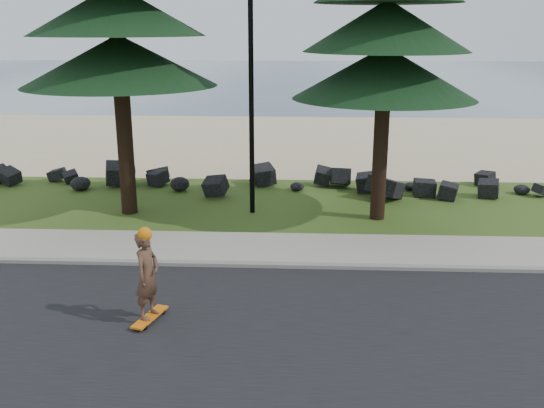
% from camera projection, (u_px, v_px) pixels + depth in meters
% --- Properties ---
extents(ground, '(160.00, 160.00, 0.00)m').
position_uv_depth(ground, '(242.00, 252.00, 14.28)').
color(ground, '#38551A').
rests_on(ground, ground).
extents(road, '(160.00, 7.00, 0.02)m').
position_uv_depth(road, '(215.00, 350.00, 9.97)').
color(road, black).
rests_on(road, ground).
extents(kerb, '(160.00, 0.20, 0.10)m').
position_uv_depth(kerb, '(238.00, 265.00, 13.40)').
color(kerb, gray).
rests_on(kerb, ground).
extents(sidewalk, '(160.00, 2.00, 0.08)m').
position_uv_depth(sidewalk, '(242.00, 248.00, 14.46)').
color(sidewalk, '#A09686').
rests_on(sidewalk, ground).
extents(beach_sand, '(160.00, 15.00, 0.01)m').
position_uv_depth(beach_sand, '(272.00, 140.00, 28.17)').
color(beach_sand, '#D7B58F').
rests_on(beach_sand, ground).
extents(ocean, '(160.00, 58.00, 0.01)m').
position_uv_depth(ocean, '(289.00, 76.00, 63.13)').
color(ocean, '#365267').
rests_on(ocean, ground).
extents(seawall_boulders, '(60.00, 2.40, 1.10)m').
position_uv_depth(seawall_boulders, '(258.00, 190.00, 19.64)').
color(seawall_boulders, black).
rests_on(seawall_boulders, ground).
extents(lamp_post, '(0.25, 0.14, 8.14)m').
position_uv_depth(lamp_post, '(251.00, 64.00, 16.17)').
color(lamp_post, black).
rests_on(lamp_post, ground).
extents(skateboarder, '(0.53, 0.98, 1.78)m').
position_uv_depth(skateboarder, '(147.00, 276.00, 10.68)').
color(skateboarder, orange).
rests_on(skateboarder, ground).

